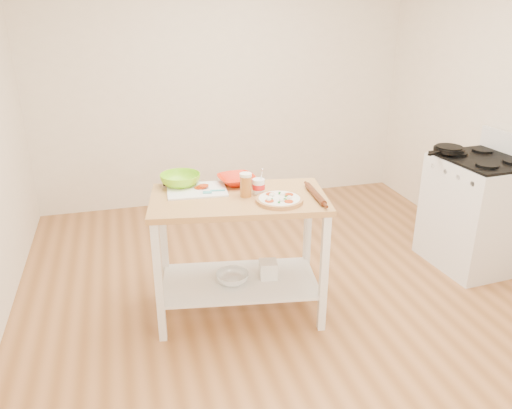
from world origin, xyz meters
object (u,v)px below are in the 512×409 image
object	(u,v)px
knife	(177,183)
shelf_glass_bowl	(232,278)
cutting_board	(196,190)
spatula	(213,191)
gas_stove	(475,212)
prep_island	(239,231)
green_bowl	(180,180)
yogurt_tub	(259,186)
pizza	(279,199)
rolling_pin	(315,194)
skillet	(448,150)
orange_bowl	(237,180)
shelf_bin	(268,269)
beer_pint	(246,185)

from	to	relation	value
knife	shelf_glass_bowl	world-z (taller)	knife
cutting_board	spatula	bearing A→B (deg)	-35.44
gas_stove	prep_island	bearing A→B (deg)	-178.68
green_bowl	cutting_board	bearing A→B (deg)	-54.05
yogurt_tub	pizza	bearing A→B (deg)	-63.95
cutting_board	rolling_pin	xyz separation A→B (m)	(0.74, -0.33, 0.01)
skillet	orange_bowl	size ratio (longest dim) A/B	1.45
yogurt_tub	shelf_glass_bowl	xyz separation A→B (m)	(-0.20, -0.04, -0.66)
prep_island	spatula	world-z (taller)	spatula
knife	orange_bowl	bearing A→B (deg)	-11.92
rolling_pin	shelf_bin	distance (m)	0.67
yogurt_tub	beer_pint	bearing A→B (deg)	-164.00
skillet	gas_stove	bearing A→B (deg)	-65.27
prep_island	cutting_board	size ratio (longest dim) A/B	2.97
shelf_glass_bowl	knife	bearing A→B (deg)	132.98
shelf_glass_bowl	shelf_bin	size ratio (longest dim) A/B	1.88
green_bowl	rolling_pin	distance (m)	0.95
prep_island	gas_stove	size ratio (longest dim) A/B	1.13
prep_island	orange_bowl	size ratio (longest dim) A/B	4.88
green_bowl	gas_stove	bearing A→B (deg)	-2.77
shelf_bin	gas_stove	bearing A→B (deg)	6.18
knife	shelf_bin	world-z (taller)	knife
knife	shelf_glass_bowl	size ratio (longest dim) A/B	1.16
spatula	orange_bowl	xyz separation A→B (m)	(0.20, 0.14, 0.02)
pizza	rolling_pin	bearing A→B (deg)	3.21
knife	shelf_glass_bowl	bearing A→B (deg)	-48.44
knife	yogurt_tub	world-z (taller)	yogurt_tub
rolling_pin	shelf_glass_bowl	size ratio (longest dim) A/B	1.51
cutting_board	rolling_pin	bearing A→B (deg)	-19.61
pizza	shelf_glass_bowl	distance (m)	0.70
skillet	shelf_glass_bowl	bearing A→B (deg)	171.29
cutting_board	spatula	xyz separation A→B (m)	(0.10, -0.08, 0.01)
orange_bowl	rolling_pin	size ratio (longest dim) A/B	0.73
pizza	shelf_bin	world-z (taller)	pizza
green_bowl	rolling_pin	bearing A→B (deg)	-28.64
beer_pint	skillet	bearing A→B (deg)	12.33
yogurt_tub	spatula	bearing A→B (deg)	164.94
pizza	shelf_bin	bearing A→B (deg)	98.80
skillet	spatula	xyz separation A→B (m)	(-2.02, -0.29, -0.06)
gas_stove	beer_pint	world-z (taller)	gas_stove
skillet	cutting_board	world-z (taller)	skillet
cutting_board	rolling_pin	world-z (taller)	rolling_pin
gas_stove	knife	bearing A→B (deg)	173.08
prep_island	beer_pint	distance (m)	0.34
skillet	pizza	world-z (taller)	skillet
prep_island	knife	bearing A→B (deg)	139.26
skillet	orange_bowl	distance (m)	1.83
rolling_pin	shelf_bin	bearing A→B (deg)	153.88
spatula	shelf_glass_bowl	xyz separation A→B (m)	(0.10, -0.12, -0.62)
pizza	beer_pint	size ratio (longest dim) A/B	1.91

